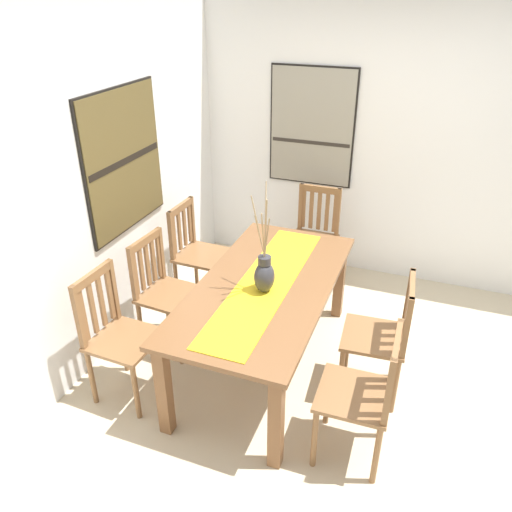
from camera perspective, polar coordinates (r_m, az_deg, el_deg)
name	(u,v)px	position (r m, az deg, el deg)	size (l,w,h in m)	color
ground_plane	(336,390)	(3.83, 9.05, -14.69)	(6.40, 6.40, 0.03)	beige
wall_back	(93,180)	(3.80, -17.89, 8.20)	(6.40, 0.12, 2.70)	white
wall_side	(394,138)	(4.82, 15.33, 12.71)	(0.12, 6.40, 2.70)	white
dining_table	(265,296)	(3.61, 1.07, -4.49)	(1.84, 0.90, 0.72)	brown
table_runner	(266,283)	(3.55, 1.09, -3.08)	(1.69, 0.36, 0.01)	gold
centerpiece_vase	(264,274)	(3.40, 0.95, -2.07)	(0.30, 0.17, 0.73)	#333338
chair_0	(363,394)	(3.10, 12.02, -14.99)	(0.43, 0.43, 0.92)	brown
chair_1	(383,335)	(3.55, 14.10, -8.62)	(0.45, 0.45, 0.92)	brown
chair_2	(314,235)	(4.75, 6.59, 2.35)	(0.42, 0.42, 0.94)	brown
chair_3	(197,252)	(4.49, -6.70, 0.50)	(0.43, 0.43, 0.92)	brown
chair_4	(164,290)	(3.97, -10.35, -3.78)	(0.45, 0.45, 0.92)	brown
chair_5	(117,334)	(3.57, -15.37, -8.46)	(0.44, 0.44, 0.95)	brown
painting_on_back_wall	(123,161)	(3.97, -14.72, 10.36)	(0.95, 0.05, 1.07)	black
painting_on_side_wall	(312,127)	(4.87, 6.31, 14.24)	(0.05, 0.80, 1.09)	black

